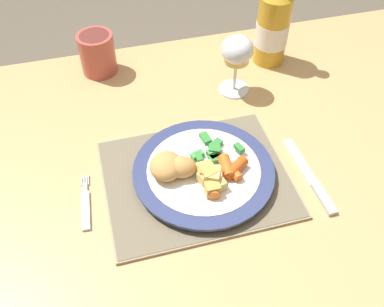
# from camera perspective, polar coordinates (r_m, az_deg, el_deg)

# --- Properties ---
(dining_table) EXTENTS (1.59, 0.82, 0.74)m
(dining_table) POSITION_cam_1_polar(r_m,az_deg,el_deg) (0.89, 1.40, -4.14)
(dining_table) COLOR tan
(dining_table) RESTS_ON ground
(placemat) EXTENTS (0.34, 0.27, 0.01)m
(placemat) POSITION_cam_1_polar(r_m,az_deg,el_deg) (0.79, 0.56, -3.33)
(placemat) COLOR gray
(placemat) RESTS_ON dining_table
(dinner_plate) EXTENTS (0.26, 0.26, 0.02)m
(dinner_plate) POSITION_cam_1_polar(r_m,az_deg,el_deg) (0.79, 1.55, -2.44)
(dinner_plate) COLOR white
(dinner_plate) RESTS_ON placemat
(breaded_croquettes) EXTENTS (0.10, 0.08, 0.04)m
(breaded_croquettes) POSITION_cam_1_polar(r_m,az_deg,el_deg) (0.76, -2.71, -1.73)
(breaded_croquettes) COLOR tan
(breaded_croquettes) RESTS_ON dinner_plate
(green_beans_pile) EXTENTS (0.10, 0.08, 0.02)m
(green_beans_pile) POSITION_cam_1_polar(r_m,az_deg,el_deg) (0.80, 2.76, 0.40)
(green_beans_pile) COLOR #338438
(green_beans_pile) RESTS_ON dinner_plate
(glazed_carrots) EXTENTS (0.09, 0.08, 0.02)m
(glazed_carrots) POSITION_cam_1_polar(r_m,az_deg,el_deg) (0.76, 4.67, -2.56)
(glazed_carrots) COLOR orange
(glazed_carrots) RESTS_ON dinner_plate
(fork) EXTENTS (0.02, 0.12, 0.01)m
(fork) POSITION_cam_1_polar(r_m,az_deg,el_deg) (0.78, -13.99, -6.76)
(fork) COLOR silver
(fork) RESTS_ON dining_table
(table_knife) EXTENTS (0.02, 0.19, 0.01)m
(table_knife) POSITION_cam_1_polar(r_m,az_deg,el_deg) (0.82, 15.81, -3.59)
(table_knife) COLOR silver
(table_knife) RESTS_ON dining_table
(wine_glass) EXTENTS (0.07, 0.07, 0.14)m
(wine_glass) POSITION_cam_1_polar(r_m,az_deg,el_deg) (0.93, 6.02, 13.18)
(wine_glass) COLOR silver
(wine_glass) RESTS_ON dining_table
(bottle) EXTENTS (0.08, 0.08, 0.26)m
(bottle) POSITION_cam_1_polar(r_m,az_deg,el_deg) (1.04, 10.76, 16.58)
(bottle) COLOR gold
(bottle) RESTS_ON dining_table
(roast_potatoes) EXTENTS (0.05, 0.06, 0.03)m
(roast_potatoes) POSITION_cam_1_polar(r_m,az_deg,el_deg) (0.75, 2.34, -3.17)
(roast_potatoes) COLOR #E5BC66
(roast_potatoes) RESTS_ON dinner_plate
(drinking_cup) EXTENTS (0.08, 0.08, 0.10)m
(drinking_cup) POSITION_cam_1_polar(r_m,az_deg,el_deg) (1.03, -12.52, 12.99)
(drinking_cup) COLOR #B24C42
(drinking_cup) RESTS_ON dining_table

